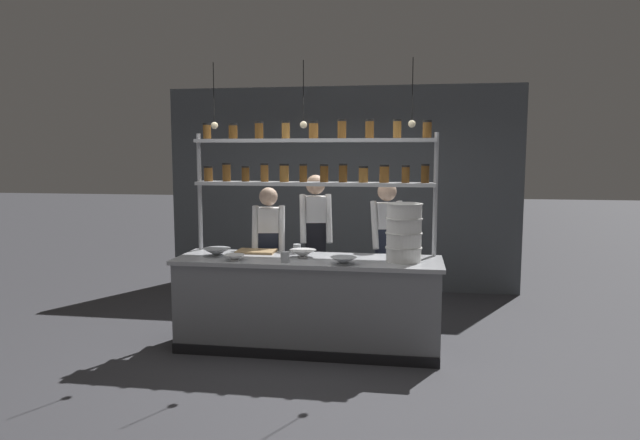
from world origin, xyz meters
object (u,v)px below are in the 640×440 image
container_stack (404,232)px  prep_bowl_center_front (303,254)px  cutting_board (256,251)px  prep_bowl_center_back (234,258)px  prep_bowl_near_left (344,261)px  prep_bowl_near_right (217,252)px  chef_center (316,239)px  serving_cup_by_board (297,249)px  spice_shelf_unit (314,167)px  serving_cup_front (285,257)px  chef_right (386,245)px  chef_left (269,249)px

container_stack → prep_bowl_center_front: 1.03m
cutting_board → prep_bowl_center_back: prep_bowl_center_back is taller
prep_bowl_near_left → prep_bowl_near_right: (-1.32, 0.24, 0.00)m
cutting_board → chef_center: bearing=45.3°
prep_bowl_near_left → serving_cup_by_board: size_ratio=2.56×
spice_shelf_unit → serving_cup_front: bearing=-107.2°
prep_bowl_near_right → serving_cup_by_board: 0.82m
chef_center → prep_bowl_center_front: size_ratio=6.30×
prep_bowl_near_left → prep_bowl_center_front: (-0.45, 0.30, 0.00)m
serving_cup_front → chef_center: bearing=83.4°
chef_right → prep_bowl_near_left: bearing=-123.9°
chef_center → prep_bowl_center_front: bearing=-103.8°
spice_shelf_unit → chef_right: spice_shelf_unit is taller
prep_bowl_near_right → prep_bowl_center_back: bearing=-39.8°
cutting_board → prep_bowl_near_right: (-0.34, -0.26, 0.03)m
chef_right → container_stack: chef_right is taller
serving_cup_front → prep_bowl_center_front: bearing=68.9°
prep_bowl_near_left → container_stack: bearing=23.3°
prep_bowl_center_front → chef_left: bearing=133.6°
cutting_board → serving_cup_by_board: bearing=1.6°
spice_shelf_unit → prep_bowl_center_back: size_ratio=12.15×
prep_bowl_near_left → serving_cup_front: serving_cup_front is taller
prep_bowl_near_left → chef_right: bearing=70.5°
chef_right → serving_cup_by_board: size_ratio=16.79×
cutting_board → prep_bowl_near_left: prep_bowl_near_left is taller
spice_shelf_unit → chef_right: size_ratio=1.53×
chef_center → cutting_board: chef_center is taller
chef_left → serving_cup_front: (0.36, -0.80, 0.07)m
cutting_board → spice_shelf_unit: bearing=8.4°
prep_bowl_near_left → serving_cup_by_board: (-0.55, 0.51, 0.02)m
chef_center → prep_bowl_center_back: (-0.63, -1.01, -0.05)m
container_stack → prep_bowl_near_right: size_ratio=1.98×
prep_bowl_center_front → chef_center: bearing=89.6°
container_stack → serving_cup_front: size_ratio=5.42×
prep_bowl_near_left → prep_bowl_near_right: prep_bowl_near_right is taller
prep_bowl_near_right → spice_shelf_unit: bearing=20.2°
spice_shelf_unit → serving_cup_by_board: spice_shelf_unit is taller
prep_bowl_near_left → prep_bowl_near_right: size_ratio=0.88×
container_stack → prep_bowl_near_left: bearing=-156.7°
prep_bowl_center_back → prep_bowl_near_right: size_ratio=0.73×
chef_left → serving_cup_by_board: size_ratio=16.18×
spice_shelf_unit → chef_right: bearing=29.9°
chef_left → container_stack: bearing=-32.2°
spice_shelf_unit → cutting_board: bearing=-171.6°
chef_left → cutting_board: chef_left is taller
chef_center → serving_cup_front: chef_center is taller
container_stack → prep_bowl_center_front: container_stack is taller
spice_shelf_unit → chef_center: 0.94m
chef_right → spice_shelf_unit: bearing=-164.4°
chef_center → serving_cup_front: bearing=-110.0°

